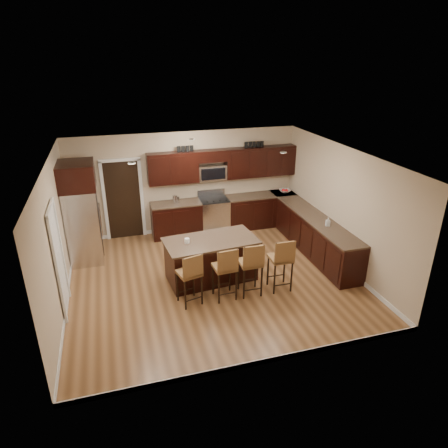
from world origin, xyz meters
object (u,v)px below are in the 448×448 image
object	(u,v)px
stool_right	(251,263)
island	(211,260)
range	(214,215)
stool_extra	(282,259)
stool_left	(190,273)
refrigerator	(82,212)
stool_mid	(226,268)

from	to	relation	value
stool_right	island	bearing A→B (deg)	126.61
island	range	bearing A→B (deg)	68.44
stool_extra	stool_left	bearing A→B (deg)	-179.13
stool_right	refrigerator	xyz separation A→B (m)	(-3.20, 2.51, 0.49)
island	refrigerator	xyz separation A→B (m)	(-2.59, 1.66, 0.78)
island	stool_right	xyz separation A→B (m)	(0.61, -0.85, 0.29)
island	stool_mid	xyz separation A→B (m)	(0.08, -0.85, 0.27)
stool_left	stool_extra	size ratio (longest dim) A/B	0.95
stool_mid	range	bearing A→B (deg)	75.18
stool_mid	refrigerator	bearing A→B (deg)	132.89
range	stool_mid	size ratio (longest dim) A/B	0.98
range	stool_right	distance (m)	3.28
range	stool_right	world-z (taller)	stool_right
island	stool_right	world-z (taller)	stool_right
range	refrigerator	bearing A→B (deg)	-166.98
stool_left	refrigerator	world-z (taller)	refrigerator
stool_left	stool_right	size ratio (longest dim) A/B	0.95
island	stool_extra	distance (m)	1.54
island	stool_mid	distance (m)	0.89
range	stool_right	size ratio (longest dim) A/B	0.96
stool_right	stool_extra	world-z (taller)	same
refrigerator	island	bearing A→B (deg)	-32.67
range	stool_mid	world-z (taller)	stool_mid
island	stool_left	distance (m)	1.08
range	stool_mid	xyz separation A→B (m)	(-0.63, -3.27, 0.23)
island	stool_left	bearing A→B (deg)	-131.41
stool_left	stool_mid	size ratio (longest dim) A/B	0.98
refrigerator	stool_extra	world-z (taller)	refrigerator
stool_left	island	bearing A→B (deg)	39.14
stool_left	stool_right	world-z (taller)	stool_right
island	stool_left	size ratio (longest dim) A/B	1.82
stool_mid	stool_right	xyz separation A→B (m)	(0.53, -0.00, 0.02)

